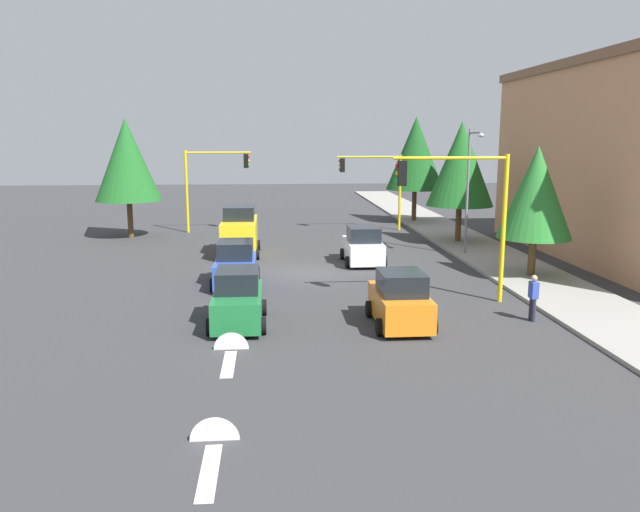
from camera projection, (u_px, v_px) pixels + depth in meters
name	position (u px, v px, depth m)	size (l,w,h in m)	color
ground_plane	(306.00, 273.00, 30.49)	(120.00, 120.00, 0.00)	#353538
sidewalk_kerb	(481.00, 250.00, 36.19)	(80.00, 4.00, 0.15)	gray
lane_arrow_near	(230.00, 355.00, 18.98)	(2.40, 1.10, 1.10)	silver
lane_arrow_mid	(213.00, 452.00, 13.10)	(2.40, 1.10, 1.10)	silver
traffic_signal_far_right	(212.00, 175.00, 43.00)	(0.36, 4.59, 5.68)	yellow
traffic_signal_near_left	(461.00, 199.00, 24.28)	(0.36, 4.59, 5.91)	yellow
traffic_signal_far_left	(374.00, 177.00, 43.92)	(0.36, 4.59, 5.36)	yellow
street_lamp_curbside	(470.00, 178.00, 33.93)	(2.15, 0.28, 7.00)	slate
tree_roadside_mid	(461.00, 164.00, 38.18)	(4.12, 4.12, 7.53)	brown
tree_opposite_side	(127.00, 160.00, 40.42)	(4.26, 4.26, 7.78)	brown
tree_roadside_far	(416.00, 153.00, 47.86)	(4.44, 4.44, 8.13)	brown
tree_roadside_near	(536.00, 193.00, 28.59)	(3.41, 3.41, 6.20)	brown
delivery_van_yellow	(240.00, 232.00, 35.01)	(4.80, 2.22, 2.77)	yellow
car_orange	(400.00, 301.00, 21.80)	(3.66, 2.02, 1.98)	orange
car_blue	(236.00, 265.00, 27.89)	(3.88, 2.08, 1.98)	blue
car_white	(363.00, 247.00, 32.70)	(3.75, 2.10, 1.98)	white
car_green	(238.00, 300.00, 21.93)	(3.72, 1.99, 1.98)	#1E7238
pedestrian_crossing	(533.00, 296.00, 22.37)	(0.40, 0.24, 1.70)	#262638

